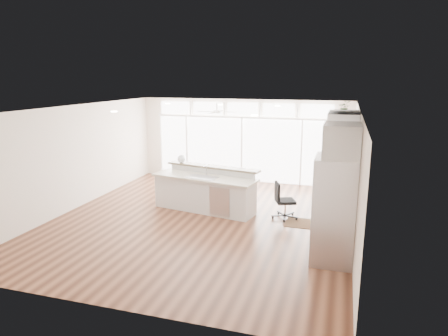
% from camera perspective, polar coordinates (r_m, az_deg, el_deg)
% --- Properties ---
extents(floor, '(7.00, 8.00, 0.02)m').
position_cam_1_polar(floor, '(9.84, -3.22, -7.42)').
color(floor, '#462315').
rests_on(floor, ground).
extents(ceiling, '(7.00, 8.00, 0.02)m').
position_cam_1_polar(ceiling, '(9.26, -3.43, 8.52)').
color(ceiling, white).
rests_on(ceiling, wall_back).
extents(wall_back, '(7.00, 0.04, 2.70)m').
position_cam_1_polar(wall_back, '(13.22, 2.66, 3.95)').
color(wall_back, white).
rests_on(wall_back, floor).
extents(wall_front, '(7.00, 0.04, 2.70)m').
position_cam_1_polar(wall_front, '(6.01, -16.67, -7.65)').
color(wall_front, white).
rests_on(wall_front, floor).
extents(wall_left, '(0.04, 8.00, 2.70)m').
position_cam_1_polar(wall_left, '(11.14, -20.49, 1.45)').
color(wall_left, white).
rests_on(wall_left, floor).
extents(wall_right, '(0.04, 8.00, 2.70)m').
position_cam_1_polar(wall_right, '(8.90, 18.34, -1.11)').
color(wall_right, white).
rests_on(wall_right, floor).
extents(glass_wall, '(5.80, 0.06, 2.08)m').
position_cam_1_polar(glass_wall, '(13.21, 2.59, 2.62)').
color(glass_wall, white).
rests_on(glass_wall, wall_back).
extents(transom_row, '(5.90, 0.06, 0.40)m').
position_cam_1_polar(transom_row, '(13.04, 2.65, 8.39)').
color(transom_row, white).
rests_on(transom_row, wall_back).
extents(desk_window, '(0.04, 0.85, 0.85)m').
position_cam_1_polar(desk_window, '(9.15, 18.15, 0.56)').
color(desk_window, white).
rests_on(desk_window, wall_right).
extents(ceiling_fan, '(1.16, 1.16, 0.32)m').
position_cam_1_polar(ceiling_fan, '(12.07, -1.03, 8.51)').
color(ceiling_fan, white).
rests_on(ceiling_fan, ceiling).
extents(recessed_lights, '(3.40, 3.00, 0.02)m').
position_cam_1_polar(recessed_lights, '(9.44, -3.01, 8.49)').
color(recessed_lights, white).
rests_on(recessed_lights, ceiling).
extents(oven_cabinet, '(0.64, 1.20, 2.50)m').
position_cam_1_polar(oven_cabinet, '(10.68, 16.36, 0.73)').
color(oven_cabinet, silver).
rests_on(oven_cabinet, floor).
extents(desk_nook, '(0.72, 1.30, 0.76)m').
position_cam_1_polar(desk_nook, '(9.45, 15.64, -6.25)').
color(desk_nook, silver).
rests_on(desk_nook, floor).
extents(upper_cabinets, '(0.64, 1.30, 0.64)m').
position_cam_1_polar(upper_cabinets, '(9.02, 16.66, 5.65)').
color(upper_cabinets, silver).
rests_on(upper_cabinets, wall_right).
extents(refrigerator, '(0.76, 0.90, 2.00)m').
position_cam_1_polar(refrigerator, '(7.69, 15.43, -5.79)').
color(refrigerator, '#BABABF').
rests_on(refrigerator, floor).
extents(fridge_cabinet, '(0.64, 0.90, 0.60)m').
position_cam_1_polar(fridge_cabinet, '(7.39, 16.49, 3.78)').
color(fridge_cabinet, silver).
rests_on(fridge_cabinet, wall_right).
extents(framed_photos, '(0.06, 0.22, 0.80)m').
position_cam_1_polar(framed_photos, '(9.79, 18.03, 0.45)').
color(framed_photos, black).
rests_on(framed_photos, wall_right).
extents(kitchen_island, '(2.92, 1.53, 1.10)m').
position_cam_1_polar(kitchen_island, '(10.34, -2.81, -3.13)').
color(kitchen_island, silver).
rests_on(kitchen_island, floor).
extents(rug, '(0.94, 0.69, 0.01)m').
position_cam_1_polar(rug, '(9.74, 11.62, -7.78)').
color(rug, '#351F11').
rests_on(rug, floor).
extents(office_chair, '(0.60, 0.58, 0.91)m').
position_cam_1_polar(office_chair, '(9.87, 8.76, -4.64)').
color(office_chair, black).
rests_on(office_chair, floor).
extents(fishbowl, '(0.26, 0.26, 0.22)m').
position_cam_1_polar(fishbowl, '(11.00, -6.09, 1.33)').
color(fishbowl, white).
rests_on(fishbowl, kitchen_island).
extents(monitor, '(0.13, 0.53, 0.44)m').
position_cam_1_polar(monitor, '(9.28, 15.37, -2.71)').
color(monitor, black).
rests_on(monitor, desk_nook).
extents(keyboard, '(0.15, 0.32, 0.02)m').
position_cam_1_polar(keyboard, '(9.34, 14.25, -3.90)').
color(keyboard, silver).
rests_on(keyboard, desk_nook).
extents(potted_plant, '(0.32, 0.35, 0.25)m').
position_cam_1_polar(potted_plant, '(10.49, 16.84, 8.11)').
color(potted_plant, '#2F5D28').
rests_on(potted_plant, oven_cabinet).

